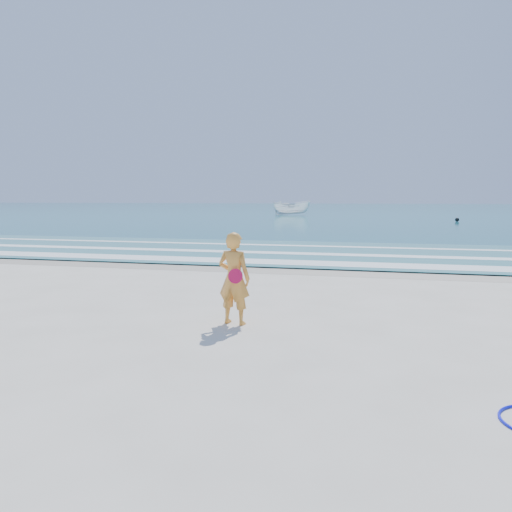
# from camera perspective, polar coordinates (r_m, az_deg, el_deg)

# --- Properties ---
(ground) EXTENTS (400.00, 400.00, 0.00)m
(ground) POSITION_cam_1_polar(r_m,az_deg,el_deg) (7.89, -8.32, -10.51)
(ground) COLOR silver
(ground) RESTS_ON ground
(wet_sand) EXTENTS (400.00, 2.40, 0.00)m
(wet_sand) POSITION_cam_1_polar(r_m,az_deg,el_deg) (16.38, 3.76, -1.49)
(wet_sand) COLOR #B2A893
(wet_sand) RESTS_ON ground
(ocean) EXTENTS (400.00, 190.00, 0.04)m
(ocean) POSITION_cam_1_polar(r_m,az_deg,el_deg) (112.02, 12.70, 5.32)
(ocean) COLOR #19727F
(ocean) RESTS_ON ground
(shallow) EXTENTS (400.00, 10.00, 0.01)m
(shallow) POSITION_cam_1_polar(r_m,az_deg,el_deg) (21.28, 6.19, 0.48)
(shallow) COLOR #59B7AD
(shallow) RESTS_ON ocean
(foam_near) EXTENTS (400.00, 1.40, 0.01)m
(foam_near) POSITION_cam_1_polar(r_m,az_deg,el_deg) (17.65, 4.53, -0.74)
(foam_near) COLOR white
(foam_near) RESTS_ON shallow
(foam_mid) EXTENTS (400.00, 0.90, 0.01)m
(foam_mid) POSITION_cam_1_polar(r_m,az_deg,el_deg) (20.49, 5.88, 0.27)
(foam_mid) COLOR white
(foam_mid) RESTS_ON shallow
(foam_far) EXTENTS (400.00, 0.60, 0.01)m
(foam_far) POSITION_cam_1_polar(r_m,az_deg,el_deg) (23.74, 7.03, 1.13)
(foam_far) COLOR white
(foam_far) RESTS_ON shallow
(boat) EXTENTS (5.28, 2.64, 1.95)m
(boat) POSITION_cam_1_polar(r_m,az_deg,el_deg) (67.50, 4.09, 5.53)
(boat) COLOR white
(boat) RESTS_ON ocean
(buoy) EXTENTS (0.39, 0.39, 0.39)m
(buoy) POSITION_cam_1_polar(r_m,az_deg,el_deg) (51.89, 22.00, 3.87)
(buoy) COLOR black
(buoy) RESTS_ON ocean
(woman) EXTENTS (0.68, 0.50, 1.70)m
(woman) POSITION_cam_1_polar(r_m,az_deg,el_deg) (9.15, -2.52, -2.57)
(woman) COLOR orange
(woman) RESTS_ON ground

